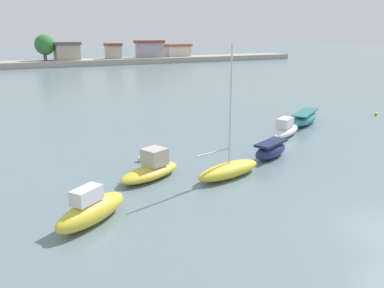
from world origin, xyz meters
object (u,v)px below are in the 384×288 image
(moored_boat_1, at_px, (91,210))
(moored_boat_3, at_px, (229,169))
(mooring_buoy_3, at_px, (376,114))
(moored_boat_2, at_px, (151,169))
(mooring_buoy_1, at_px, (140,159))
(moored_boat_5, at_px, (286,130))
(moored_boat_6, at_px, (305,118))
(moored_boat_4, at_px, (271,150))

(moored_boat_1, xyz_separation_m, moored_boat_3, (8.21, 1.98, -0.14))
(mooring_buoy_3, bearing_deg, moored_boat_3, -160.41)
(moored_boat_1, relative_size, moored_boat_2, 0.92)
(mooring_buoy_3, bearing_deg, moored_boat_2, -167.08)
(moored_boat_3, xyz_separation_m, mooring_buoy_1, (-3.50, 4.96, -0.29))
(moored_boat_2, distance_m, moored_boat_3, 4.38)
(moored_boat_5, distance_m, mooring_buoy_1, 12.46)
(moored_boat_1, distance_m, moored_boat_3, 8.45)
(mooring_buoy_1, bearing_deg, moored_boat_1, -124.15)
(moored_boat_1, relative_size, mooring_buoy_1, 10.72)
(moored_boat_5, relative_size, mooring_buoy_3, 14.16)
(moored_boat_2, bearing_deg, moored_boat_3, -47.99)
(moored_boat_2, xyz_separation_m, moored_boat_6, (17.25, 6.44, -0.02))
(moored_boat_6, bearing_deg, moored_boat_3, 178.90)
(moored_boat_3, bearing_deg, moored_boat_2, 142.15)
(mooring_buoy_1, bearing_deg, moored_boat_3, -54.78)
(mooring_buoy_3, bearing_deg, moored_boat_6, 177.03)
(moored_boat_1, bearing_deg, moored_boat_4, -16.78)
(moored_boat_2, xyz_separation_m, mooring_buoy_3, (26.09, 5.99, -0.39))
(mooring_buoy_1, height_order, mooring_buoy_3, mooring_buoy_1)
(moored_boat_2, relative_size, moored_boat_4, 1.22)
(moored_boat_4, relative_size, mooring_buoy_1, 9.58)
(moored_boat_3, relative_size, mooring_buoy_1, 19.72)
(moored_boat_1, bearing_deg, moored_boat_2, 8.62)
(moored_boat_5, height_order, moored_boat_6, moored_boat_5)
(moored_boat_3, xyz_separation_m, moored_boat_6, (13.30, 8.34, 0.05))
(moored_boat_1, relative_size, moored_boat_3, 0.54)
(moored_boat_3, height_order, mooring_buoy_3, moored_boat_3)
(moored_boat_2, bearing_deg, moored_boat_1, -160.12)
(moored_boat_4, distance_m, mooring_buoy_3, 18.73)
(moored_boat_6, bearing_deg, moored_boat_2, 167.31)
(moored_boat_5, xyz_separation_m, mooring_buoy_1, (-12.43, -0.77, -0.35))
(moored_boat_2, xyz_separation_m, moored_boat_4, (8.37, -0.05, -0.03))
(moored_boat_3, relative_size, mooring_buoy_3, 23.65)
(moored_boat_5, bearing_deg, moored_boat_6, 1.67)
(moored_boat_2, relative_size, moored_boat_5, 0.99)
(moored_boat_1, height_order, moored_boat_4, moored_boat_1)
(moored_boat_4, bearing_deg, moored_boat_1, 172.88)
(moored_boat_1, relative_size, moored_boat_6, 0.73)
(moored_boat_3, relative_size, moored_boat_5, 1.67)
(mooring_buoy_3, bearing_deg, moored_boat_1, -162.01)
(moored_boat_4, distance_m, moored_boat_5, 5.95)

